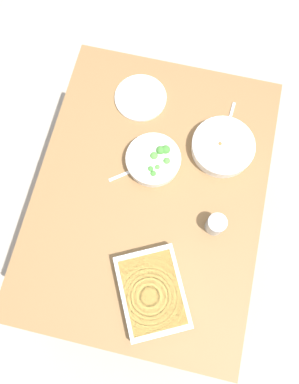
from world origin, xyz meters
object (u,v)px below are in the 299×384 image
broccoli_bowl (154,160)px  baking_dish (152,292)px  drink_cup (216,225)px  stew_bowl (223,147)px  spoon_by_stew (228,126)px  spoon_by_broccoli (135,170)px  side_plate (141,98)px

broccoli_bowl → baking_dish: broccoli_bowl is taller
baking_dish → drink_cup: size_ratio=4.32×
stew_bowl → spoon_by_stew: bearing=-4.2°
stew_bowl → baking_dish: (-0.61, 0.15, 0.00)m
baking_dish → spoon_by_broccoli: bearing=21.2°
baking_dish → spoon_by_broccoli: (0.45, 0.17, -0.03)m
stew_bowl → spoon_by_stew: 0.11m
side_plate → spoon_by_broccoli: 0.32m
drink_cup → side_plate: bearing=40.4°
spoon_by_stew → broccoli_bowl: bearing=130.3°
stew_bowl → broccoli_bowl: bearing=114.3°
spoon_by_broccoli → baking_dish: bearing=-158.8°
side_plate → spoon_by_stew: (-0.04, -0.38, -0.00)m
drink_cup → spoon_by_broccoli: size_ratio=0.56×
spoon_by_stew → spoon_by_broccoli: 0.43m
side_plate → spoon_by_stew: size_ratio=1.25×
side_plate → spoon_by_broccoli: (-0.32, -0.05, -0.00)m
stew_bowl → spoon_by_broccoli: (-0.16, 0.32, -0.03)m
broccoli_bowl → stew_bowl: bearing=-65.7°
broccoli_bowl → spoon_by_stew: bearing=-49.7°
broccoli_bowl → spoon_by_stew: size_ratio=1.25×
baking_dish → side_plate: (0.77, 0.23, -0.03)m
side_plate → spoon_by_stew: side_plate is taller
side_plate → spoon_by_broccoli: side_plate is taller
stew_bowl → broccoli_bowl: broccoli_bowl is taller
spoon_by_broccoli → broccoli_bowl: bearing=-53.2°
spoon_by_stew → spoon_by_broccoli: size_ratio=1.16×
baking_dish → spoon_by_broccoli: 0.48m
drink_cup → spoon_by_stew: size_ratio=0.48×
spoon_by_stew → spoon_by_broccoli: (-0.27, 0.33, 0.00)m
side_plate → spoon_by_broccoli: bearing=-170.5°
stew_bowl → spoon_by_broccoli: stew_bowl is taller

